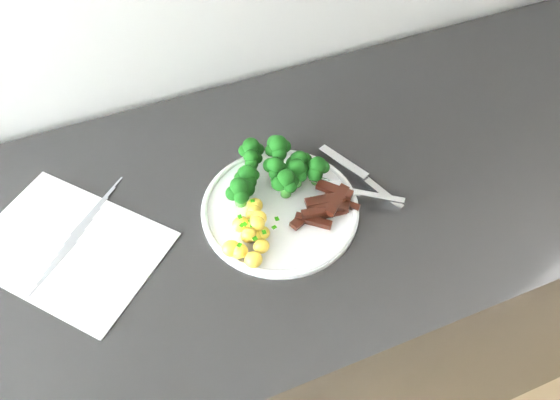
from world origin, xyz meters
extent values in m
cube|color=black|center=(0.09, 1.67, 0.47)|extent=(2.50, 0.63, 0.94)
cube|color=white|center=(-0.18, 1.70, 0.94)|extent=(0.35, 0.36, 0.00)
cube|color=slate|center=(-0.12, 1.76, 0.94)|extent=(0.11, 0.09, 0.00)
cube|color=slate|center=(-0.14, 1.75, 0.94)|extent=(0.10, 0.09, 0.00)
cube|color=slate|center=(-0.15, 1.73, 0.94)|extent=(0.10, 0.09, 0.00)
cube|color=slate|center=(-0.16, 1.72, 0.94)|extent=(0.10, 0.08, 0.00)
cube|color=slate|center=(-0.18, 1.70, 0.94)|extent=(0.09, 0.08, 0.00)
cube|color=slate|center=(-0.19, 1.68, 0.94)|extent=(0.09, 0.08, 0.00)
cube|color=slate|center=(-0.21, 1.67, 0.94)|extent=(0.08, 0.07, 0.00)
cylinder|color=white|center=(0.16, 1.64, 0.94)|extent=(0.27, 0.27, 0.01)
torus|color=white|center=(0.16, 1.64, 0.95)|extent=(0.26, 0.26, 0.01)
cylinder|color=#29681E|center=(0.17, 1.69, 0.97)|extent=(0.02, 0.02, 0.02)
sphere|color=black|center=(0.19, 1.69, 0.99)|extent=(0.02, 0.02, 0.02)
sphere|color=black|center=(0.17, 1.70, 0.99)|extent=(0.02, 0.02, 0.02)
sphere|color=black|center=(0.17, 1.68, 0.99)|extent=(0.02, 0.02, 0.02)
sphere|color=black|center=(0.17, 1.69, 1.00)|extent=(0.03, 0.03, 0.03)
cylinder|color=#29681E|center=(0.22, 1.69, 0.96)|extent=(0.02, 0.02, 0.03)
sphere|color=black|center=(0.23, 1.69, 0.98)|extent=(0.03, 0.03, 0.03)
sphere|color=black|center=(0.22, 1.70, 0.98)|extent=(0.02, 0.02, 0.02)
sphere|color=black|center=(0.21, 1.69, 0.98)|extent=(0.02, 0.02, 0.02)
sphere|color=black|center=(0.22, 1.68, 0.98)|extent=(0.02, 0.02, 0.02)
sphere|color=black|center=(0.22, 1.69, 0.99)|extent=(0.03, 0.03, 0.03)
cylinder|color=#29681E|center=(0.13, 1.69, 0.96)|extent=(0.02, 0.02, 0.03)
sphere|color=black|center=(0.14, 1.70, 0.98)|extent=(0.02, 0.02, 0.02)
sphere|color=black|center=(0.12, 1.71, 0.98)|extent=(0.02, 0.02, 0.02)
sphere|color=black|center=(0.12, 1.70, 0.98)|extent=(0.02, 0.02, 0.02)
sphere|color=black|center=(0.13, 1.68, 0.98)|extent=(0.03, 0.03, 0.03)
sphere|color=black|center=(0.13, 1.69, 0.99)|extent=(0.03, 0.03, 0.03)
cylinder|color=#29681E|center=(0.19, 1.72, 0.97)|extent=(0.02, 0.02, 0.03)
sphere|color=black|center=(0.21, 1.73, 0.99)|extent=(0.02, 0.02, 0.02)
sphere|color=black|center=(0.19, 1.74, 0.99)|extent=(0.03, 0.03, 0.03)
sphere|color=black|center=(0.18, 1.73, 0.99)|extent=(0.02, 0.02, 0.02)
sphere|color=black|center=(0.19, 1.71, 0.99)|extent=(0.03, 0.03, 0.03)
sphere|color=black|center=(0.19, 1.72, 1.00)|extent=(0.03, 0.03, 0.03)
cylinder|color=#29681E|center=(0.15, 1.72, 0.97)|extent=(0.02, 0.02, 0.02)
sphere|color=black|center=(0.16, 1.72, 0.99)|extent=(0.02, 0.02, 0.02)
sphere|color=black|center=(0.14, 1.73, 0.99)|extent=(0.02, 0.02, 0.02)
sphere|color=black|center=(0.14, 1.71, 0.99)|extent=(0.02, 0.02, 0.02)
sphere|color=black|center=(0.15, 1.72, 0.99)|extent=(0.03, 0.03, 0.03)
cylinder|color=#29681E|center=(0.24, 1.67, 0.96)|extent=(0.02, 0.02, 0.03)
sphere|color=black|center=(0.25, 1.67, 0.98)|extent=(0.02, 0.02, 0.02)
sphere|color=black|center=(0.23, 1.67, 0.98)|extent=(0.02, 0.02, 0.02)
sphere|color=black|center=(0.23, 1.66, 0.98)|extent=(0.03, 0.03, 0.03)
sphere|color=black|center=(0.24, 1.67, 0.99)|extent=(0.03, 0.03, 0.03)
cylinder|color=#29681E|center=(0.10, 1.67, 0.96)|extent=(0.02, 0.02, 0.03)
sphere|color=black|center=(0.12, 1.67, 0.98)|extent=(0.03, 0.03, 0.03)
sphere|color=black|center=(0.11, 1.68, 0.98)|extent=(0.03, 0.03, 0.03)
sphere|color=black|center=(0.09, 1.67, 0.98)|extent=(0.02, 0.02, 0.02)
sphere|color=black|center=(0.10, 1.66, 0.98)|extent=(0.03, 0.03, 0.03)
sphere|color=black|center=(0.10, 1.67, 0.99)|extent=(0.03, 0.03, 0.03)
cylinder|color=#29681E|center=(0.18, 1.66, 0.96)|extent=(0.02, 0.02, 0.03)
sphere|color=black|center=(0.19, 1.66, 0.98)|extent=(0.02, 0.02, 0.02)
sphere|color=black|center=(0.18, 1.67, 0.98)|extent=(0.02, 0.02, 0.02)
sphere|color=black|center=(0.17, 1.66, 0.98)|extent=(0.03, 0.03, 0.03)
sphere|color=black|center=(0.19, 1.65, 0.98)|extent=(0.02, 0.02, 0.02)
sphere|color=black|center=(0.18, 1.66, 0.99)|extent=(0.03, 0.03, 0.03)
cylinder|color=#29681E|center=(0.21, 1.67, 0.96)|extent=(0.02, 0.02, 0.03)
sphere|color=black|center=(0.22, 1.68, 0.98)|extent=(0.02, 0.02, 0.02)
sphere|color=black|center=(0.21, 1.69, 0.98)|extent=(0.03, 0.03, 0.03)
sphere|color=black|center=(0.20, 1.67, 0.98)|extent=(0.03, 0.03, 0.03)
sphere|color=black|center=(0.21, 1.66, 0.98)|extent=(0.02, 0.02, 0.02)
sphere|color=black|center=(0.21, 1.67, 0.99)|extent=(0.03, 0.03, 0.03)
cylinder|color=#29681E|center=(0.15, 1.75, 0.96)|extent=(0.02, 0.02, 0.03)
sphere|color=black|center=(0.17, 1.75, 0.98)|extent=(0.02, 0.02, 0.02)
sphere|color=black|center=(0.15, 1.76, 0.98)|extent=(0.02, 0.02, 0.02)
sphere|color=black|center=(0.14, 1.75, 0.98)|extent=(0.02, 0.02, 0.02)
sphere|color=black|center=(0.15, 1.74, 0.98)|extent=(0.02, 0.02, 0.02)
sphere|color=black|center=(0.15, 1.75, 0.99)|extent=(0.03, 0.03, 0.03)
ellipsoid|color=#FFC950|center=(0.08, 1.55, 0.96)|extent=(0.03, 0.03, 0.03)
ellipsoid|color=#FFC950|center=(0.11, 1.59, 0.96)|extent=(0.02, 0.02, 0.02)
ellipsoid|color=#FFC950|center=(0.07, 1.57, 0.96)|extent=(0.03, 0.02, 0.02)
ellipsoid|color=#FFC950|center=(0.12, 1.59, 0.96)|extent=(0.02, 0.02, 0.02)
ellipsoid|color=#FFC950|center=(0.10, 1.62, 0.96)|extent=(0.02, 0.02, 0.02)
ellipsoid|color=#FFC950|center=(0.10, 1.59, 0.96)|extent=(0.02, 0.02, 0.02)
ellipsoid|color=#FFC950|center=(0.11, 1.64, 0.96)|extent=(0.02, 0.02, 0.02)
ellipsoid|color=#FFC950|center=(0.12, 1.65, 0.96)|extent=(0.03, 0.03, 0.02)
ellipsoid|color=#FFC950|center=(0.09, 1.60, 0.96)|extent=(0.03, 0.02, 0.03)
ellipsoid|color=#FFC950|center=(0.09, 1.62, 0.96)|extent=(0.03, 0.03, 0.02)
ellipsoid|color=#FFC950|center=(0.10, 1.57, 0.96)|extent=(0.03, 0.02, 0.02)
ellipsoid|color=#FFC950|center=(0.12, 1.61, 0.97)|extent=(0.03, 0.03, 0.02)
ellipsoid|color=#FFC950|center=(0.06, 1.58, 0.96)|extent=(0.03, 0.03, 0.03)
ellipsoid|color=#FFC950|center=(0.12, 1.64, 0.96)|extent=(0.02, 0.02, 0.02)
ellipsoid|color=#FFC950|center=(0.09, 1.59, 0.97)|extent=(0.02, 0.02, 0.02)
ellipsoid|color=#FFC950|center=(0.11, 1.60, 0.98)|extent=(0.03, 0.03, 0.02)
cube|color=#186803|center=(0.12, 1.64, 0.99)|extent=(0.01, 0.01, 0.00)
cube|color=#186803|center=(0.10, 1.61, 0.98)|extent=(0.01, 0.01, 0.00)
cube|color=#186803|center=(0.10, 1.57, 0.98)|extent=(0.01, 0.01, 0.00)
cube|color=#186803|center=(0.07, 1.57, 0.98)|extent=(0.01, 0.01, 0.00)
cube|color=#186803|center=(0.09, 1.60, 0.98)|extent=(0.01, 0.01, 0.00)
cube|color=#186803|center=(0.10, 1.59, 0.98)|extent=(0.01, 0.01, 0.00)
cube|color=#186803|center=(0.10, 1.61, 0.98)|extent=(0.01, 0.01, 0.00)
cube|color=#186803|center=(0.09, 1.61, 0.98)|extent=(0.01, 0.01, 0.00)
cube|color=#186803|center=(0.09, 1.62, 0.98)|extent=(0.01, 0.01, 0.00)
cube|color=#186803|center=(0.13, 1.59, 0.98)|extent=(0.01, 0.01, 0.00)
cube|color=#186803|center=(0.14, 1.60, 0.98)|extent=(0.01, 0.01, 0.00)
cube|color=#186803|center=(0.11, 1.58, 0.98)|extent=(0.01, 0.01, 0.00)
cube|color=#186803|center=(0.11, 1.60, 0.98)|extent=(0.01, 0.01, 0.00)
cube|color=#186803|center=(0.10, 1.60, 0.98)|extent=(0.01, 0.01, 0.00)
cube|color=black|center=(0.23, 1.59, 0.95)|extent=(0.06, 0.02, 0.01)
cube|color=black|center=(0.26, 1.61, 0.95)|extent=(0.05, 0.05, 0.01)
cube|color=black|center=(0.20, 1.60, 0.95)|extent=(0.07, 0.04, 0.01)
cube|color=black|center=(0.24, 1.61, 0.95)|extent=(0.05, 0.04, 0.01)
cube|color=black|center=(0.24, 1.61, 0.95)|extent=(0.06, 0.05, 0.02)
cube|color=black|center=(0.20, 1.59, 0.95)|extent=(0.06, 0.05, 0.01)
cube|color=black|center=(0.23, 1.61, 0.97)|extent=(0.07, 0.03, 0.01)
cube|color=black|center=(0.21, 1.59, 0.97)|extent=(0.06, 0.02, 0.01)
cube|color=black|center=(0.25, 1.60, 0.97)|extent=(0.06, 0.05, 0.01)
cube|color=black|center=(0.23, 1.60, 0.97)|extent=(0.05, 0.04, 0.01)
cube|color=black|center=(0.26, 1.62, 0.97)|extent=(0.06, 0.06, 0.01)
cube|color=silver|center=(0.32, 1.60, 0.96)|extent=(0.09, 0.08, 0.02)
cube|color=silver|center=(0.26, 1.64, 0.96)|extent=(0.03, 0.03, 0.01)
cylinder|color=silver|center=(0.25, 1.66, 0.96)|extent=(0.03, 0.03, 0.00)
cylinder|color=silver|center=(0.25, 1.66, 0.96)|extent=(0.03, 0.03, 0.00)
cylinder|color=silver|center=(0.24, 1.66, 0.96)|extent=(0.03, 0.03, 0.00)
cylinder|color=silver|center=(0.24, 1.65, 0.96)|extent=(0.03, 0.03, 0.00)
cube|color=silver|center=(0.30, 1.69, 0.95)|extent=(0.05, 0.11, 0.01)
cube|color=silver|center=(0.34, 1.60, 0.94)|extent=(0.04, 0.09, 0.02)
camera|label=1|loc=(-0.04, 1.13, 1.67)|focal=34.74mm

